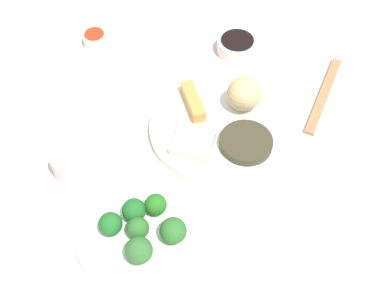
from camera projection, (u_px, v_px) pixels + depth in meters
tabletop at (190, 128)px, 0.98m from camera, size 2.20×2.20×0.02m
main_plate at (218, 127)px, 0.96m from camera, size 0.28×0.28×0.02m
rice_scoop at (244, 94)px, 0.96m from camera, size 0.07×0.07×0.07m
spring_roll at (193, 101)px, 0.98m from camera, size 0.09×0.09×0.03m
crab_rangoon_wonton at (193, 142)px, 0.92m from camera, size 0.09×0.09×0.02m
stir_fry_heap at (246, 142)px, 0.92m from camera, size 0.10×0.10×0.02m
broccoli_plate at (142, 232)px, 0.82m from camera, size 0.23×0.23×0.01m
broccoli_floret_0 at (156, 205)px, 0.82m from camera, size 0.04×0.04×0.04m
broccoli_floret_1 at (134, 210)px, 0.81m from camera, size 0.04×0.04×0.04m
broccoli_floret_2 at (138, 228)px, 0.79m from camera, size 0.04×0.04×0.04m
broccoli_floret_3 at (139, 250)px, 0.77m from camera, size 0.05×0.05×0.05m
broccoli_floret_4 at (110, 224)px, 0.80m from camera, size 0.04×0.04×0.04m
broccoli_floret_5 at (173, 231)px, 0.79m from camera, size 0.05×0.05×0.05m
soy_sauce_bowl at (237, 46)px, 1.10m from camera, size 0.09×0.09×0.03m
soy_sauce_bowl_liquid at (237, 40)px, 1.09m from camera, size 0.08×0.08×0.00m
sauce_ramekin_sweet_and_sour at (95, 39)px, 1.12m from camera, size 0.06×0.06×0.03m
sauce_ramekin_sweet_and_sour_liquid at (94, 34)px, 1.11m from camera, size 0.05×0.05×0.00m
teacup at (69, 163)px, 0.88m from camera, size 0.06×0.06×0.05m
chopsticks_pair at (324, 95)px, 1.02m from camera, size 0.24×0.05×0.01m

